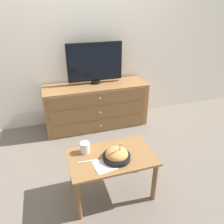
# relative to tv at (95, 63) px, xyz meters

# --- Properties ---
(ground_plane) EXTENTS (12.00, 12.00, 0.00)m
(ground_plane) POSITION_rel_tv_xyz_m (-0.13, 0.17, -0.89)
(ground_plane) COLOR #70665B
(wall_back) EXTENTS (12.00, 0.05, 2.60)m
(wall_back) POSITION_rel_tv_xyz_m (-0.13, 0.20, 0.41)
(wall_back) COLOR white
(wall_back) RESTS_ON ground_plane
(dresser) EXTENTS (1.39, 0.46, 0.61)m
(dresser) POSITION_rel_tv_xyz_m (-0.02, -0.08, -0.59)
(dresser) COLOR olive
(dresser) RESTS_ON ground_plane
(tv) EXTENTS (0.74, 0.13, 0.54)m
(tv) POSITION_rel_tv_xyz_m (0.00, 0.00, 0.00)
(tv) COLOR black
(tv) RESTS_ON dresser
(coffee_table) EXTENTS (0.74, 0.45, 0.43)m
(coffee_table) POSITION_rel_tv_xyz_m (-0.19, -1.34, -0.55)
(coffee_table) COLOR olive
(coffee_table) RESTS_ON ground_plane
(takeout_bowl) EXTENTS (0.24, 0.24, 0.18)m
(takeout_bowl) POSITION_rel_tv_xyz_m (-0.16, -1.39, -0.43)
(takeout_bowl) COLOR black
(takeout_bowl) RESTS_ON coffee_table
(drink_cup) EXTENTS (0.08, 0.08, 0.10)m
(drink_cup) POSITION_rel_tv_xyz_m (-0.40, -1.22, -0.42)
(drink_cup) COLOR #9E6638
(drink_cup) RESTS_ON coffee_table
(napkin) EXTENTS (0.19, 0.19, 0.00)m
(napkin) POSITION_rel_tv_xyz_m (-0.28, -1.45, -0.47)
(napkin) COLOR silver
(napkin) RESTS_ON coffee_table
(knife) EXTENTS (0.17, 0.02, 0.01)m
(knife) POSITION_rel_tv_xyz_m (-0.40, -1.35, -0.47)
(knife) COLOR silver
(knife) RESTS_ON coffee_table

